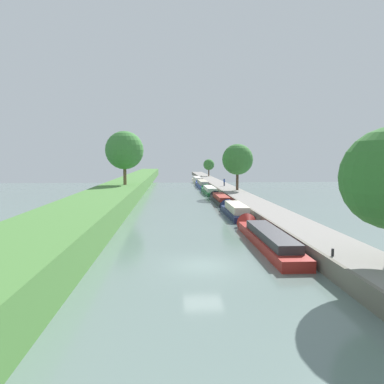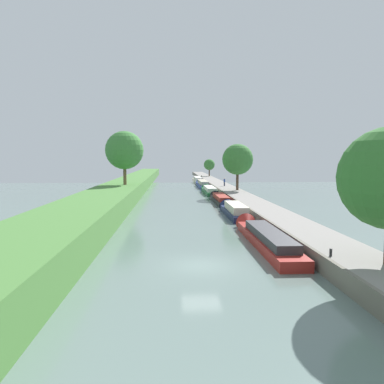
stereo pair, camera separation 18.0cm
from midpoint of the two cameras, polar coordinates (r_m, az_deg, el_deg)
ground_plane at (r=23.70m, az=1.53°, el=-11.51°), size 160.00×160.00×0.00m
left_grassy_bank at (r=24.81m, az=-23.74°, el=-8.23°), size 6.74×260.00×2.48m
right_towpath at (r=25.94m, az=22.29°, el=-9.14°), size 3.92×260.00×1.13m
stone_quay at (r=25.12m, az=17.94°, el=-9.41°), size 0.25×260.00×1.18m
narrowboat_red at (r=29.93m, az=11.33°, el=-6.93°), size 2.10×14.96×1.99m
narrowboat_navy at (r=44.10m, az=6.60°, el=-2.86°), size 2.11×11.30×2.19m
narrowboat_black at (r=57.10m, az=4.32°, el=-1.07°), size 1.93×13.08×1.86m
narrowboat_green at (r=71.66m, az=2.62°, el=0.27°), size 2.12×14.24×2.05m
narrowboat_blue at (r=87.79m, az=1.54°, el=1.27°), size 2.14×17.14×2.26m
narrowboat_cream at (r=104.80m, az=0.71°, el=1.93°), size 2.07×16.65×2.20m
tree_rightbank_midnear at (r=65.79m, az=7.10°, el=5.10°), size 5.54×5.54×8.31m
tree_rightbank_midfar at (r=116.83m, az=2.62°, el=4.31°), size 3.51×3.51×5.45m
tree_leftbank_downstream at (r=61.12m, az=-10.67°, el=6.46°), size 6.30×6.30×8.86m
person_walking at (r=75.39m, az=5.02°, el=1.61°), size 0.34×0.34×1.66m
mooring_bollard_near at (r=23.08m, az=21.05°, el=-8.85°), size 0.16×0.16×0.45m
mooring_bollard_far at (r=112.67m, az=1.41°, el=2.53°), size 0.16×0.16×0.45m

